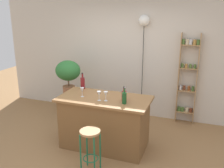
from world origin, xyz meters
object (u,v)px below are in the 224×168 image
spice_shelf (188,78)px  potted_plant (68,73)px  bottle_sauce_amber (124,95)px  bottle_spirits_clear (83,83)px  bar_stool (90,142)px  plant_stool (70,106)px  wine_glass_center (82,90)px  wine_glass_right (106,94)px  bottle_soda_blue (124,98)px  pendant_globe_light (144,22)px  wine_glass_left (99,94)px

spice_shelf → potted_plant: spice_shelf is taller
spice_shelf → bottle_sauce_amber: (-0.91, -1.54, 0.02)m
bottle_spirits_clear → bottle_sauce_amber: size_ratio=1.28×
bar_stool → plant_stool: 2.17m
wine_glass_center → wine_glass_right: size_ratio=1.00×
bottle_soda_blue → pendant_globe_light: pendant_globe_light is taller
wine_glass_right → bottle_sauce_amber: bearing=21.2°
spice_shelf → plant_stool: bearing=-167.0°
potted_plant → pendant_globe_light: pendant_globe_light is taller
bar_stool → bottle_spirits_clear: 1.40m
bar_stool → bottle_spirits_clear: bottle_spirits_clear is taller
potted_plant → bottle_sauce_amber: potted_plant is taller
bottle_spirits_clear → wine_glass_left: 0.73m
bottle_soda_blue → wine_glass_center: bearing=174.4°
bottle_sauce_amber → wine_glass_center: 0.75m
potted_plant → wine_glass_left: bearing=-42.4°
potted_plant → bottle_soda_blue: 1.97m
wine_glass_right → pendant_globe_light: (0.22, 1.67, 1.09)m
bar_stool → bottle_sauce_amber: 0.96m
spice_shelf → bottle_soda_blue: 1.88m
bottle_sauce_amber → wine_glass_center: (-0.75, -0.05, 0.03)m
potted_plant → bottle_spirits_clear: 0.90m
potted_plant → pendant_globe_light: 1.98m
bar_stool → plant_stool: bar_stool is taller
bottle_soda_blue → wine_glass_left: (-0.44, -0.00, 0.01)m
spice_shelf → wine_glass_center: size_ratio=11.83×
plant_stool → wine_glass_right: (1.31, -1.07, 0.80)m
wine_glass_left → pendant_globe_light: (0.33, 1.69, 1.09)m
bar_stool → wine_glass_center: (-0.46, 0.70, 0.54)m
plant_stool → pendant_globe_light: size_ratio=0.22×
wine_glass_left → wine_glass_right: bearing=11.4°
bar_stool → spice_shelf: 2.63m
potted_plant → wine_glass_right: size_ratio=5.02×
bar_stool → wine_glass_center: bearing=123.3°
bottle_soda_blue → wine_glass_left: size_ratio=1.67×
bottle_sauce_amber → wine_glass_center: bottle_sauce_amber is taller
bottle_soda_blue → wine_glass_left: bottle_soda_blue is taller
plant_stool → bottle_sauce_amber: bottle_sauce_amber is taller
wine_glass_center → wine_glass_right: (0.46, -0.06, 0.00)m
plant_stool → bottle_soda_blue: bottle_soda_blue is taller
bottle_sauce_amber → wine_glass_right: bottle_sauce_amber is taller
bottle_soda_blue → pendant_globe_light: size_ratio=0.12×
bar_stool → wine_glass_left: bearing=100.0°
spice_shelf → potted_plant: 2.57m
potted_plant → wine_glass_left: (1.20, -1.09, 0.01)m
bottle_sauce_amber → wine_glass_left: size_ratio=1.49×
bar_stool → spice_shelf: spice_shelf is taller
bottle_spirits_clear → wine_glass_center: bearing=-65.0°
bottle_soda_blue → plant_stool: bearing=146.3°
potted_plant → bottle_sauce_amber: size_ratio=3.36×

